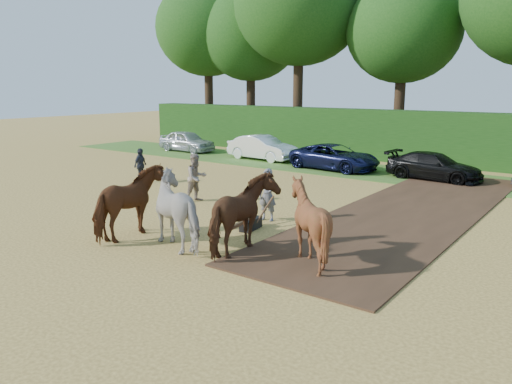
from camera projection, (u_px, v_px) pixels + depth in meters
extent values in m
plane|color=gold|center=(264.00, 256.00, 13.23)|extent=(120.00, 120.00, 0.00)
cube|color=#472D1C|center=(411.00, 211.00, 17.87)|extent=(4.50, 17.00, 0.05)
cube|color=#38601E|center=(431.00, 178.00, 24.25)|extent=(50.00, 5.00, 0.03)
cube|color=#14380F|center=(459.00, 140.00, 27.48)|extent=(46.00, 1.60, 3.00)
imported|color=#B5A48E|center=(196.00, 178.00, 19.29)|extent=(0.89, 1.04, 1.87)
imported|color=#252831|center=(140.00, 165.00, 23.08)|extent=(0.66, 1.01, 1.60)
imported|color=#5F2D17|center=(131.00, 203.00, 14.61)|extent=(1.50, 2.63, 2.10)
imported|color=beige|center=(184.00, 209.00, 13.92)|extent=(2.33, 2.08, 2.10)
imported|color=#55341A|center=(243.00, 215.00, 13.23)|extent=(1.50, 2.63, 2.10)
imported|color=maroon|center=(308.00, 223.00, 12.54)|extent=(1.97, 2.15, 2.11)
cube|color=black|center=(251.00, 224.00, 15.64)|extent=(0.48, 0.94, 0.35)
cube|color=brown|center=(241.00, 223.00, 15.09)|extent=(0.31, 1.40, 0.10)
cylinder|color=brown|center=(253.00, 208.00, 16.14)|extent=(0.35, 0.99, 0.74)
cylinder|color=brown|center=(265.00, 209.00, 15.94)|extent=(0.07, 1.02, 0.74)
imported|color=gray|center=(268.00, 195.00, 16.54)|extent=(0.70, 0.51, 1.76)
imported|color=silver|center=(187.00, 141.00, 33.91)|extent=(4.26, 1.81, 1.43)
imported|color=white|center=(262.00, 148.00, 30.12)|extent=(4.62, 1.94, 1.49)
imported|color=#121638|center=(335.00, 157.00, 26.63)|extent=(5.10, 2.74, 1.36)
imported|color=black|center=(434.00, 166.00, 23.76)|extent=(4.62, 2.14, 1.31)
cylinder|color=#382616|center=(209.00, 104.00, 41.72)|extent=(0.70, 0.70, 5.85)
ellipsoid|color=#163F11|center=(208.00, 28.00, 40.45)|extent=(8.40, 8.40, 7.73)
cylinder|color=#382616|center=(251.00, 107.00, 39.84)|extent=(0.70, 0.70, 5.40)
ellipsoid|color=#163F11|center=(251.00, 34.00, 38.66)|extent=(7.80, 7.80, 7.18)
cylinder|color=#382616|center=(298.00, 102.00, 36.04)|extent=(0.70, 0.70, 6.53)
ellipsoid|color=#163F11|center=(299.00, 4.00, 34.63)|extent=(9.20, 9.20, 8.46)
cylinder|color=#382616|center=(399.00, 114.00, 33.30)|extent=(0.70, 0.70, 5.17)
ellipsoid|color=#163F11|center=(404.00, 30.00, 32.17)|extent=(7.40, 7.40, 6.81)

